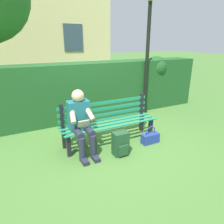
# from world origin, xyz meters

# --- Properties ---
(ground) EXTENTS (60.00, 60.00, 0.00)m
(ground) POSITION_xyz_m (0.00, 0.00, 0.00)
(ground) COLOR #477533
(park_bench) EXTENTS (1.94, 0.49, 0.87)m
(park_bench) POSITION_xyz_m (0.00, -0.08, 0.44)
(park_bench) COLOR black
(park_bench) RESTS_ON ground
(person_seated) EXTENTS (0.44, 0.73, 1.15)m
(person_seated) POSITION_xyz_m (0.62, 0.10, 0.61)
(person_seated) COLOR #1E6672
(person_seated) RESTS_ON ground
(hedge_backdrop) EXTENTS (6.14, 0.77, 1.54)m
(hedge_backdrop) POSITION_xyz_m (-0.47, -1.60, 0.75)
(hedge_backdrop) COLOR #1E5123
(hedge_backdrop) RESTS_ON ground
(backpack) EXTENTS (0.27, 0.26, 0.43)m
(backpack) POSITION_xyz_m (0.04, 0.52, 0.21)
(backpack) COLOR #1E4728
(backpack) RESTS_ON ground
(handbag) EXTENTS (0.36, 0.15, 0.36)m
(handbag) POSITION_xyz_m (-0.70, 0.41, 0.11)
(handbag) COLOR navy
(handbag) RESTS_ON ground
(lamp_post) EXTENTS (0.32, 0.32, 3.18)m
(lamp_post) POSITION_xyz_m (-1.70, -1.19, 2.20)
(lamp_post) COLOR black
(lamp_post) RESTS_ON ground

